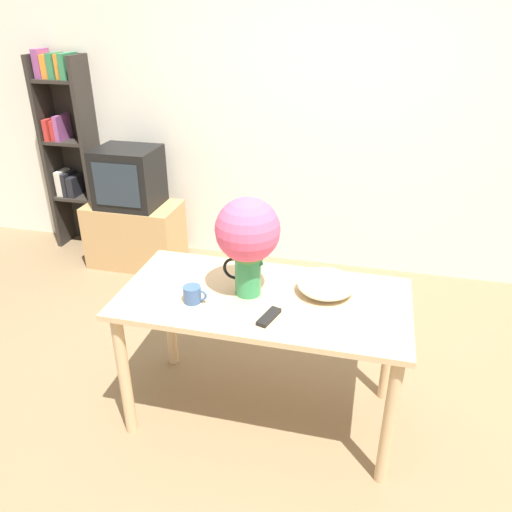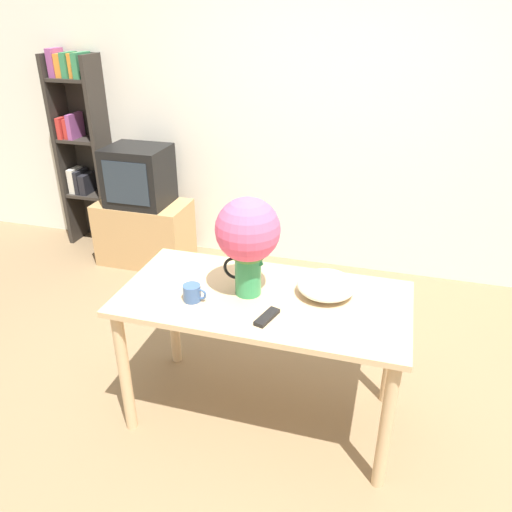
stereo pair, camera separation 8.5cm
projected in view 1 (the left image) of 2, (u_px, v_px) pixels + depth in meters
name	position (u px, v px, depth m)	size (l,w,h in m)	color
ground_plane	(281.00, 422.00, 2.73)	(12.00, 12.00, 0.00)	#7F6647
wall_back	(335.00, 112.00, 3.84)	(8.00, 0.05, 2.60)	silver
table	(263.00, 315.00, 2.50)	(1.42, 0.71, 0.76)	tan
flower_vase	(248.00, 237.00, 2.34)	(0.31, 0.31, 0.50)	#2D844C
coffee_mug	(193.00, 294.00, 2.39)	(0.12, 0.09, 0.08)	#385689
white_bowl	(326.00, 284.00, 2.45)	(0.29, 0.29, 0.11)	silver
remote_control	(269.00, 317.00, 2.27)	(0.09, 0.16, 0.02)	black
tv_stand	(136.00, 234.00, 4.29)	(0.77, 0.44, 0.54)	tan
tv_set	(129.00, 177.00, 4.06)	(0.49, 0.43, 0.48)	black
bookshelf	(69.00, 143.00, 4.36)	(0.43, 0.27, 1.72)	#2D2823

